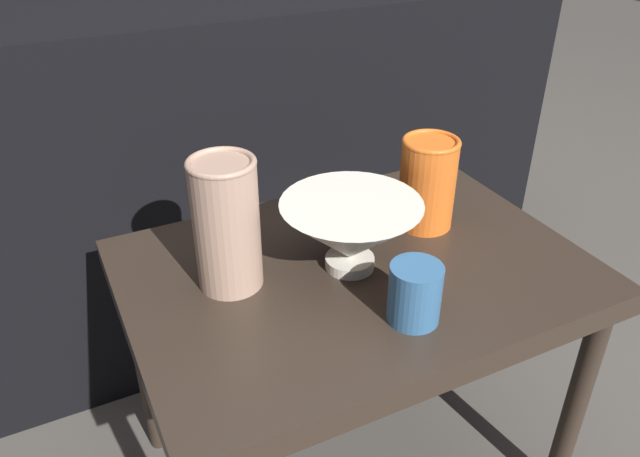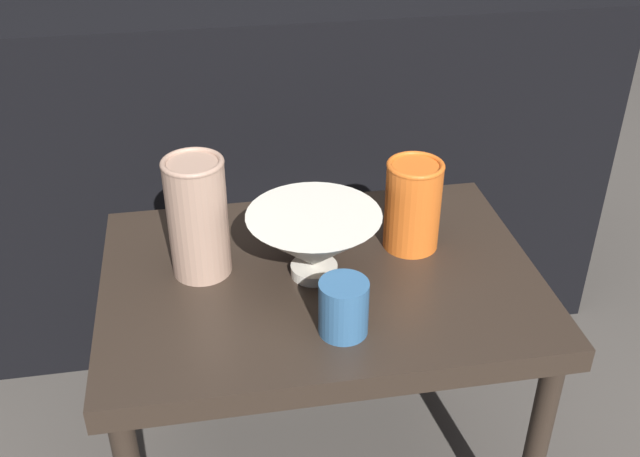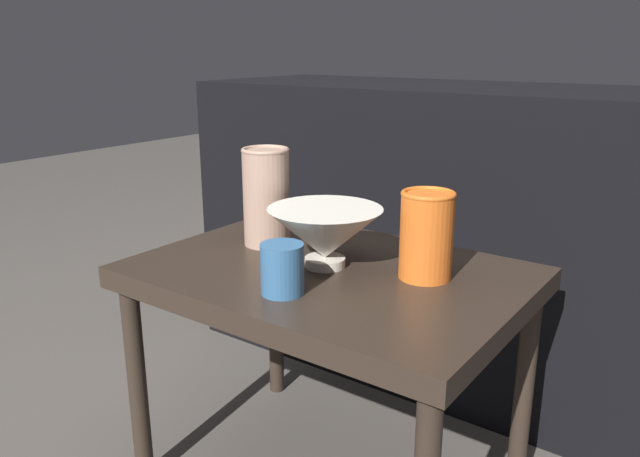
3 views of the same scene
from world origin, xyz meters
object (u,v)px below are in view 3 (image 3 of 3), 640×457
at_px(vase_colorful_right, 426,234).
at_px(cup, 282,269).
at_px(bowl, 326,234).
at_px(vase_textured_left, 266,196).

height_order(vase_colorful_right, cup, vase_colorful_right).
bearing_deg(bowl, vase_colorful_right, 17.28).
distance_m(bowl, cup, 0.15).
relative_size(bowl, vase_textured_left, 1.06).
distance_m(vase_textured_left, cup, 0.27).
distance_m(vase_textured_left, vase_colorful_right, 0.35).
bearing_deg(bowl, vase_textured_left, 167.27).
bearing_deg(bowl, cup, -83.06).
distance_m(vase_colorful_right, cup, 0.26).
relative_size(bowl, cup, 2.48).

